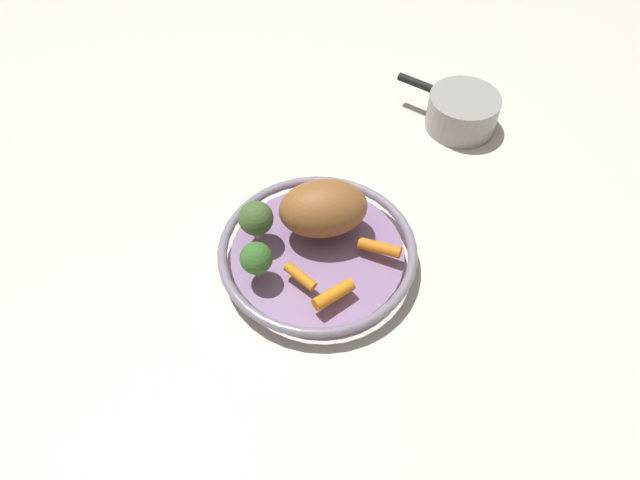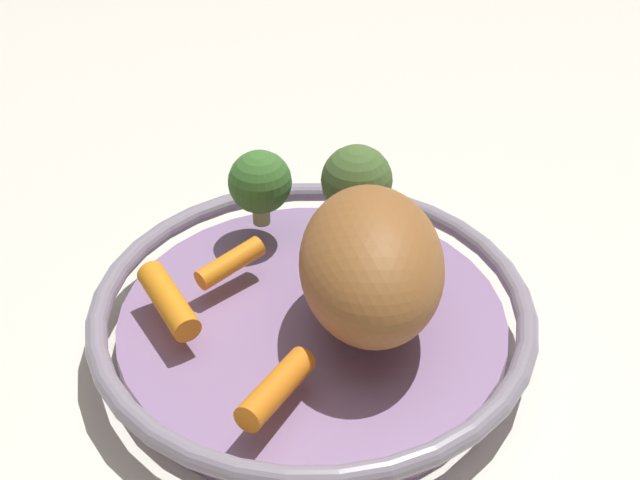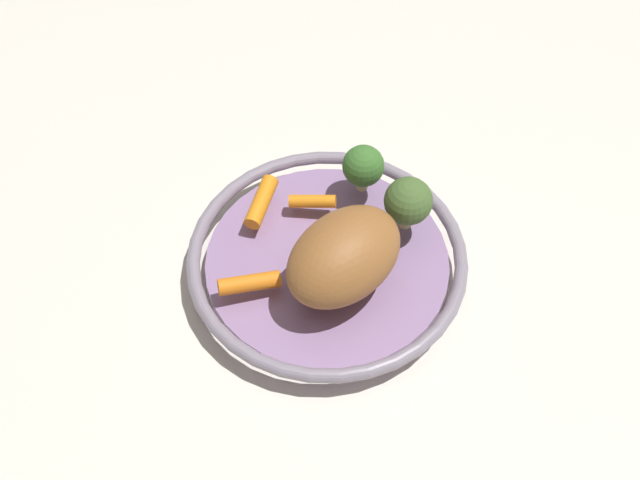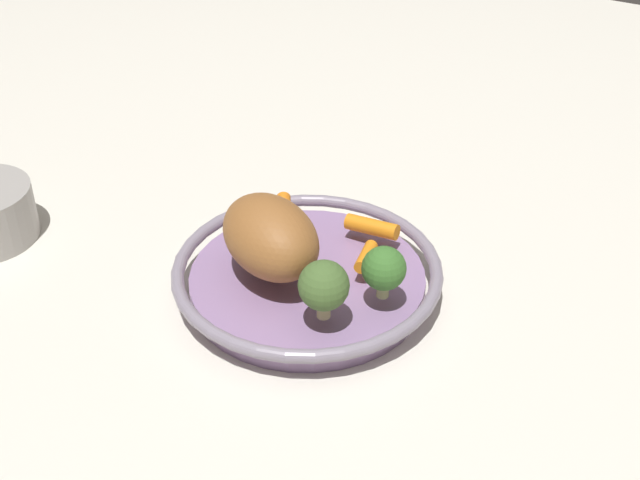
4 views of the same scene
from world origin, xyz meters
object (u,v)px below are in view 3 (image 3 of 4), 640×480
Objects in this scene: baby_carrot_near_rim at (313,201)px; serving_bowl at (327,261)px; broccoli_floret_large at (363,166)px; baby_carrot_left at (249,283)px; roast_chicken_piece at (344,256)px; baby_carrot_back at (261,202)px; broccoli_floret_small at (408,201)px.

serving_bowl is at bearing 32.41° from baby_carrot_near_rim.
baby_carrot_left is at bearing -23.04° from broccoli_floret_large.
broccoli_floret_large is at bearing -172.51° from roast_chicken_piece.
broccoli_floret_large reaches higher than baby_carrot_near_rim.
roast_chicken_piece is at bearing 114.23° from baby_carrot_left.
baby_carrot_back is (-0.07, -0.12, -0.03)m from roast_chicken_piece.
broccoli_floret_small is (-0.10, 0.05, -0.00)m from roast_chicken_piece.
serving_bowl is 5.09× the size of broccoli_floret_large.
baby_carrot_back reaches higher than baby_carrot_near_rim.
roast_chicken_piece is 2.09× the size of baby_carrot_left.
serving_bowl is at bearing 68.32° from baby_carrot_back.
serving_bowl is at bearing 138.53° from baby_carrot_left.
broccoli_floret_large reaches higher than baby_carrot_left.
serving_bowl is 5.82× the size of baby_carrot_near_rim.
baby_carrot_left is at bearing -65.77° from roast_chicken_piece.
baby_carrot_left is (0.11, 0.03, -0.00)m from baby_carrot_back.
broccoli_floret_small is at bearing 134.87° from baby_carrot_left.
baby_carrot_left reaches higher than serving_bowl.
broccoli_floret_small is at bearing 58.41° from broccoli_floret_large.
roast_chicken_piece reaches higher than baby_carrot_left.
roast_chicken_piece is 2.03× the size of broccoli_floret_small.
roast_chicken_piece is 2.24× the size of broccoli_floret_large.
serving_bowl is 0.12m from broccoli_floret_small.
baby_carrot_back is 1.23× the size of baby_carrot_near_rim.
baby_carrot_near_rim reaches higher than serving_bowl.
baby_carrot_back is at bearing -57.19° from broccoli_floret_large.
roast_chicken_piece is (0.03, 0.03, 0.06)m from serving_bowl.
serving_bowl is at bearing -48.77° from broccoli_floret_small.
serving_bowl is 0.12m from broccoli_floret_large.
broccoli_floret_small reaches higher than broccoli_floret_large.
serving_bowl is 4.74× the size of baby_carrot_back.
roast_chicken_piece reaches higher than baby_carrot_back.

